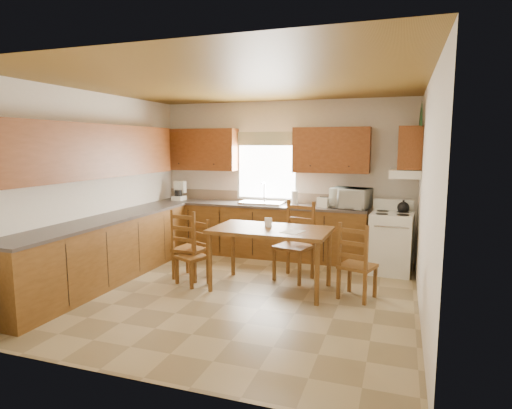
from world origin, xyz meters
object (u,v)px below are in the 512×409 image
(stove, at_px, (391,244))
(dining_table, at_px, (271,259))
(chair_far_left, at_px, (192,252))
(chair_near_left, at_px, (191,244))
(chair_near_right, at_px, (358,261))
(chair_far_right, at_px, (294,241))
(microwave, at_px, (351,198))

(stove, bearing_deg, dining_table, -134.64)
(dining_table, relative_size, chair_far_left, 1.72)
(chair_near_left, bearing_deg, dining_table, -176.08)
(chair_near_right, bearing_deg, dining_table, 18.20)
(dining_table, bearing_deg, stove, 42.30)
(chair_near_right, bearing_deg, chair_far_right, -9.19)
(stove, height_order, chair_near_left, chair_near_left)
(stove, height_order, chair_far_right, chair_far_right)
(chair_near_right, relative_size, chair_far_left, 1.08)
(chair_far_left, height_order, chair_far_right, chair_far_right)
(dining_table, distance_m, chair_far_right, 0.55)
(dining_table, relative_size, chair_near_right, 1.59)
(stove, bearing_deg, chair_near_left, -151.35)
(chair_far_right, bearing_deg, chair_near_left, -148.18)
(stove, bearing_deg, microwave, 159.17)
(stove, xyz_separation_m, chair_far_left, (-2.62, -1.47, 0.00))
(microwave, bearing_deg, chair_far_right, -105.79)
(dining_table, height_order, chair_far_left, chair_far_left)
(chair_near_left, height_order, chair_far_left, chair_near_left)
(chair_far_right, bearing_deg, dining_table, -96.21)
(stove, distance_m, chair_far_left, 3.00)
(dining_table, height_order, chair_near_left, chair_near_left)
(stove, height_order, microwave, microwave)
(chair_near_left, bearing_deg, chair_far_left, 129.54)
(microwave, distance_m, chair_near_right, 1.75)
(stove, xyz_separation_m, chair_far_right, (-1.32, -0.82, 0.11))
(dining_table, bearing_deg, microwave, 63.61)
(microwave, height_order, chair_near_right, microwave)
(chair_near_left, height_order, chair_far_right, chair_far_right)
(chair_near_left, bearing_deg, stove, -148.44)
(chair_near_left, relative_size, chair_far_left, 1.12)
(stove, relative_size, chair_near_left, 0.89)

